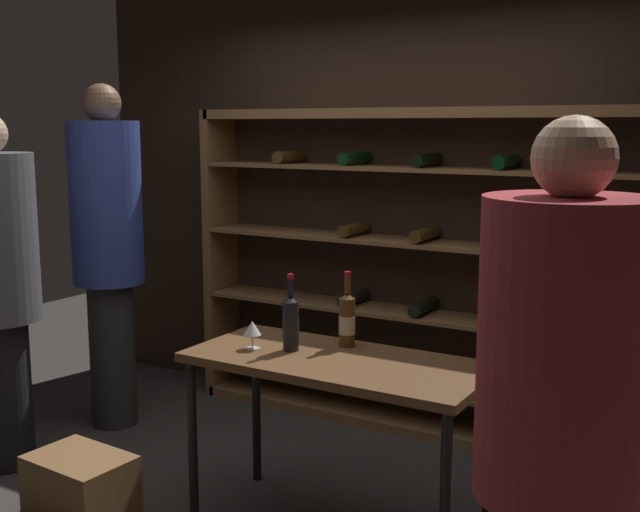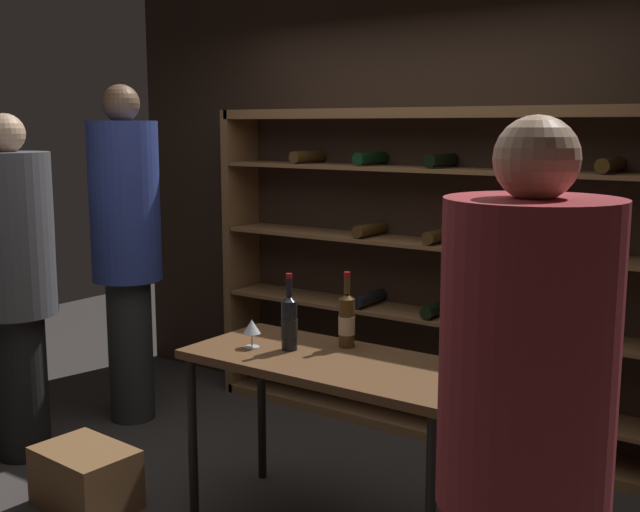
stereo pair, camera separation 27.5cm
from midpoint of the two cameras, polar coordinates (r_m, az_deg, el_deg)
name	(u,v)px [view 1 (the left image)]	position (r m, az deg, el deg)	size (l,w,h in m)	color
back_wall	(410,199)	(4.92, 4.93, 4.10)	(4.74, 0.10, 2.78)	#332319
wine_rack	(428,277)	(4.70, 6.16, -1.52)	(3.09, 0.32, 1.94)	brown
tasting_table	(337,376)	(3.56, -1.01, -8.67)	(1.35, 0.61, 0.82)	brown
person_guest_plum_blouse	(561,418)	(2.34, 13.69, -11.33)	(0.48, 0.48, 1.87)	black
person_guest_khaki	(108,240)	(4.97, -16.57, 1.11)	(0.43, 0.43, 2.08)	#2C2C2C
wine_crate	(81,485)	(4.13, -18.74, -15.38)	(0.48, 0.34, 0.29)	brown
wine_bottle_black_capsule	(347,319)	(3.69, -0.17, -4.59)	(0.08, 0.08, 0.35)	#4C3314
wine_bottle_gold_foil	(291,323)	(3.63, -4.30, -4.84)	(0.08, 0.08, 0.36)	black
wine_glass_stemmed_right	(252,329)	(3.68, -7.04, -5.27)	(0.08, 0.08, 0.13)	silver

